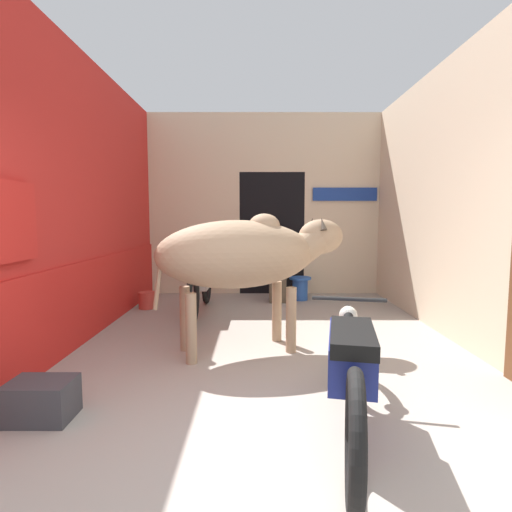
% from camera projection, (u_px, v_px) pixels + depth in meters
% --- Properties ---
extents(ground_plane, '(30.00, 30.00, 0.00)m').
position_uv_depth(ground_plane, '(283.00, 486.00, 2.12)').
color(ground_plane, '#9E9389').
extents(wall_left_shopfront, '(0.25, 5.41, 3.32)m').
position_uv_depth(wall_left_shopfront, '(78.00, 202.00, 4.64)').
color(wall_left_shopfront, red).
rests_on(wall_left_shopfront, ground_plane).
extents(wall_back_with_doorway, '(4.24, 0.93, 3.32)m').
position_uv_depth(wall_back_with_doorway, '(266.00, 217.00, 7.65)').
color(wall_back_with_doorway, beige).
rests_on(wall_back_with_doorway, ground_plane).
extents(wall_right_with_door, '(0.22, 5.41, 3.32)m').
position_uv_depth(wall_right_with_door, '(459.00, 199.00, 4.61)').
color(wall_right_with_door, beige).
rests_on(wall_right_with_door, ground_plane).
extents(cow, '(2.15, 1.25, 1.46)m').
position_uv_depth(cow, '(245.00, 254.00, 4.20)').
color(cow, tan).
rests_on(cow, ground_plane).
extents(motorcycle_near, '(0.65, 2.10, 0.79)m').
position_uv_depth(motorcycle_near, '(349.00, 364.00, 2.64)').
color(motorcycle_near, black).
rests_on(motorcycle_near, ground_plane).
extents(motorcycle_far, '(0.58, 2.02, 0.80)m').
position_uv_depth(motorcycle_far, '(200.00, 283.00, 5.93)').
color(motorcycle_far, black).
rests_on(motorcycle_far, ground_plane).
extents(shopkeeper_seated, '(0.40, 0.34, 1.19)m').
position_uv_depth(shopkeeper_seated, '(277.00, 265.00, 6.75)').
color(shopkeeper_seated, brown).
rests_on(shopkeeper_seated, ground_plane).
extents(plastic_stool, '(0.38, 0.38, 0.40)m').
position_uv_depth(plastic_stool, '(299.00, 288.00, 6.90)').
color(plastic_stool, '#2856B2').
rests_on(plastic_stool, ground_plane).
extents(crate, '(0.44, 0.32, 0.28)m').
position_uv_depth(crate, '(40.00, 400.00, 2.81)').
color(crate, '#38383D').
rests_on(crate, ground_plane).
extents(bucket, '(0.26, 0.26, 0.26)m').
position_uv_depth(bucket, '(146.00, 300.00, 6.25)').
color(bucket, '#C63D33').
rests_on(bucket, ground_plane).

